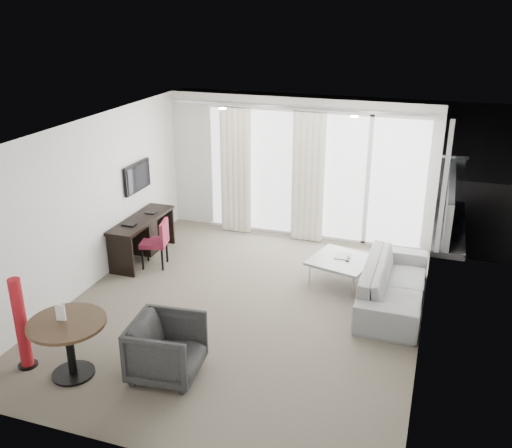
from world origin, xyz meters
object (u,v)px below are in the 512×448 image
(desk, at_px, (143,238))
(sofa, at_px, (394,284))
(red_lamp, at_px, (21,324))
(tub_armchair, at_px, (167,348))
(coffee_table, at_px, (341,271))
(desk_chair, at_px, (154,243))
(rattan_chair_a, at_px, (362,205))
(rattan_chair_b, at_px, (409,204))
(round_table, at_px, (70,348))

(desk, relative_size, sofa, 0.71)
(red_lamp, height_order, sofa, red_lamp)
(tub_armchair, distance_m, coffee_table, 3.42)
(desk, xyz_separation_m, red_lamp, (0.20, -3.27, 0.23))
(tub_armchair, bearing_deg, desk_chair, 25.29)
(tub_armchair, distance_m, rattan_chair_a, 5.79)
(coffee_table, bearing_deg, rattan_chair_b, 76.01)
(sofa, bearing_deg, desk_chair, 89.54)
(rattan_chair_a, bearing_deg, tub_armchair, -95.34)
(coffee_table, height_order, rattan_chair_b, rattan_chair_b)
(round_table, distance_m, rattan_chair_a, 6.48)
(desk, height_order, tub_armchair, tub_armchair)
(desk_chair, height_order, round_table, desk_chair)
(round_table, xyz_separation_m, coffee_table, (2.59, 3.42, -0.16))
(round_table, relative_size, coffee_table, 1.02)
(desk_chair, relative_size, round_table, 0.89)
(round_table, distance_m, coffee_table, 4.29)
(desk_chair, height_order, rattan_chair_a, rattan_chair_a)
(red_lamp, distance_m, rattan_chair_b, 7.72)
(rattan_chair_a, bearing_deg, desk, -131.94)
(tub_armchair, bearing_deg, sofa, -47.41)
(red_lamp, xyz_separation_m, tub_armchair, (1.72, 0.39, -0.23))
(red_lamp, relative_size, sofa, 0.54)
(desk, bearing_deg, coffee_table, 3.02)
(round_table, height_order, coffee_table, round_table)
(desk, distance_m, sofa, 4.30)
(tub_armchair, bearing_deg, round_table, 102.95)
(round_table, height_order, red_lamp, red_lamp)
(round_table, height_order, rattan_chair_a, rattan_chair_a)
(coffee_table, bearing_deg, round_table, -127.07)
(desk, distance_m, rattan_chair_a, 4.33)
(desk_chair, relative_size, rattan_chair_a, 0.92)
(desk_chair, xyz_separation_m, sofa, (3.95, -0.03, -0.09))
(desk, xyz_separation_m, sofa, (4.29, -0.25, -0.04))
(coffee_table, bearing_deg, desk, -176.98)
(desk, xyz_separation_m, coffee_table, (3.43, 0.18, -0.16))
(desk, relative_size, rattan_chair_b, 2.14)
(red_lamp, relative_size, rattan_chair_b, 1.64)
(desk_chair, xyz_separation_m, red_lamp, (-0.14, -3.05, 0.19))
(red_lamp, bearing_deg, sofa, 36.46)
(desk_chair, distance_m, rattan_chair_b, 5.25)
(sofa, height_order, rattan_chair_b, rattan_chair_b)
(tub_armchair, xyz_separation_m, sofa, (2.36, 2.63, -0.05))
(rattan_chair_b, bearing_deg, sofa, -78.69)
(red_lamp, distance_m, tub_armchair, 1.78)
(desk_chair, relative_size, sofa, 0.37)
(desk_chair, height_order, sofa, desk_chair)
(round_table, bearing_deg, red_lamp, -177.47)
(rattan_chair_b, bearing_deg, round_table, -107.04)
(desk, bearing_deg, round_table, -75.42)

